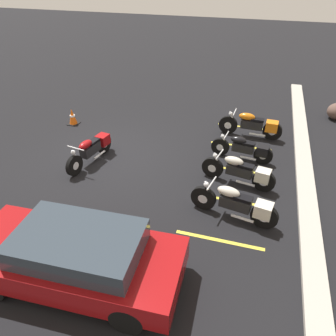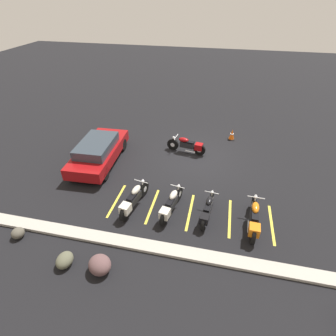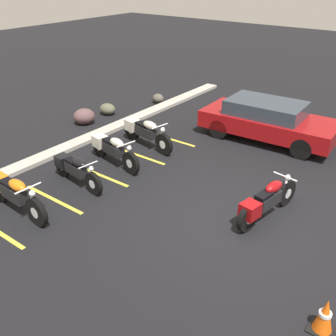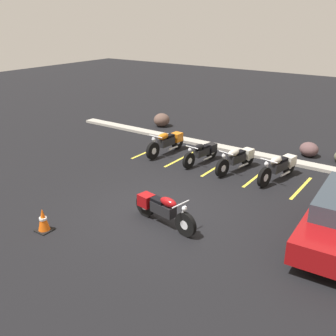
% 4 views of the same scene
% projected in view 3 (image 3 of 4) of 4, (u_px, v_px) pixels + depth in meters
% --- Properties ---
extents(ground, '(60.00, 60.00, 0.00)m').
position_uv_depth(ground, '(238.00, 222.00, 8.91)').
color(ground, black).
extents(motorcycle_maroon_featured, '(2.16, 0.73, 0.86)m').
position_uv_depth(motorcycle_maroon_featured, '(266.00, 202.00, 8.81)').
color(motorcycle_maroon_featured, black).
rests_on(motorcycle_maroon_featured, ground).
extents(parked_bike_0, '(0.64, 2.28, 0.90)m').
position_uv_depth(parked_bike_0, '(13.00, 193.00, 9.11)').
color(parked_bike_0, black).
rests_on(parked_bike_0, ground).
extents(parked_bike_1, '(0.62, 2.01, 0.79)m').
position_uv_depth(parked_bike_1, '(75.00, 169.00, 10.28)').
color(parked_bike_1, black).
rests_on(parked_bike_1, ground).
extents(parked_bike_2, '(0.75, 2.16, 0.86)m').
position_uv_depth(parked_bike_2, '(112.00, 149.00, 11.31)').
color(parked_bike_2, black).
rests_on(parked_bike_2, ground).
extents(parked_bike_3, '(0.78, 2.24, 0.89)m').
position_uv_depth(parked_bike_3, '(145.00, 132.00, 12.41)').
color(parked_bike_3, black).
rests_on(parked_bike_3, ground).
extents(car_red, '(2.00, 4.38, 1.29)m').
position_uv_depth(car_red, '(268.00, 120.00, 12.76)').
color(car_red, black).
rests_on(car_red, ground).
extents(concrete_curb, '(18.00, 0.50, 0.12)m').
position_uv_depth(concrete_curb, '(60.00, 150.00, 12.17)').
color(concrete_curb, '#A8A399').
rests_on(concrete_curb, ground).
extents(landscape_rock_1, '(0.54, 0.66, 0.43)m').
position_uv_depth(landscape_rock_1, '(108.00, 109.00, 15.10)').
color(landscape_rock_1, '#555542').
rests_on(landscape_rock_1, ground).
extents(landscape_rock_2, '(0.48, 0.51, 0.39)m').
position_uv_depth(landscape_rock_2, '(158.00, 98.00, 16.35)').
color(landscape_rock_2, '#514D42').
rests_on(landscape_rock_2, ground).
extents(landscape_rock_3, '(1.02, 1.00, 0.57)m').
position_uv_depth(landscape_rock_3, '(84.00, 116.00, 14.18)').
color(landscape_rock_3, brown).
rests_on(landscape_rock_3, ground).
extents(traffic_cone, '(0.40, 0.40, 0.64)m').
position_uv_depth(traffic_cone, '(325.00, 316.00, 6.15)').
color(traffic_cone, black).
rests_on(traffic_cone, ground).
extents(stall_line_1, '(0.10, 2.10, 0.00)m').
position_uv_depth(stall_line_1, '(53.00, 199.00, 9.75)').
color(stall_line_1, gold).
rests_on(stall_line_1, ground).
extents(stall_line_2, '(0.10, 2.10, 0.00)m').
position_uv_depth(stall_line_2, '(100.00, 175.00, 10.87)').
color(stall_line_2, gold).
rests_on(stall_line_2, ground).
extents(stall_line_3, '(0.10, 2.10, 0.00)m').
position_uv_depth(stall_line_3, '(137.00, 155.00, 11.99)').
color(stall_line_3, gold).
rests_on(stall_line_3, ground).
extents(stall_line_4, '(0.10, 2.10, 0.00)m').
position_uv_depth(stall_line_4, '(169.00, 138.00, 13.11)').
color(stall_line_4, gold).
rests_on(stall_line_4, ground).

